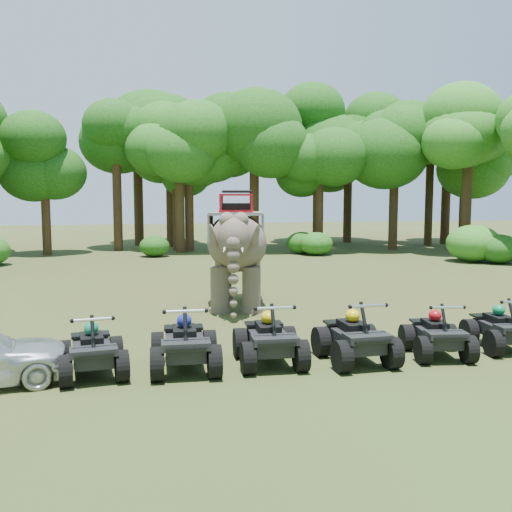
# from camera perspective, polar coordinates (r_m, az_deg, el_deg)

# --- Properties ---
(ground) EXTENTS (110.00, 110.00, 0.00)m
(ground) POSITION_cam_1_polar(r_m,az_deg,el_deg) (14.13, 0.98, -8.21)
(ground) COLOR #47381E
(ground) RESTS_ON ground
(elephant) EXTENTS (2.73, 4.60, 3.61)m
(elephant) POSITION_cam_1_polar(r_m,az_deg,el_deg) (17.74, -1.96, 0.68)
(elephant) COLOR brown
(elephant) RESTS_ON ground
(atv_0) EXTENTS (1.46, 1.86, 1.27)m
(atv_0) POSITION_cam_1_polar(r_m,az_deg,el_deg) (11.61, -16.08, -8.42)
(atv_0) COLOR black
(atv_0) RESTS_ON ground
(atv_1) EXTENTS (1.42, 1.90, 1.37)m
(atv_1) POSITION_cam_1_polar(r_m,az_deg,el_deg) (11.58, -7.14, -8.01)
(atv_1) COLOR black
(atv_1) RESTS_ON ground
(atv_2) EXTENTS (1.39, 1.86, 1.35)m
(atv_2) POSITION_cam_1_polar(r_m,az_deg,el_deg) (11.89, 1.35, -7.64)
(atv_2) COLOR black
(atv_2) RESTS_ON ground
(atv_3) EXTENTS (1.41, 1.89, 1.36)m
(atv_3) POSITION_cam_1_polar(r_m,az_deg,el_deg) (12.20, 9.92, -7.34)
(atv_3) COLOR black
(atv_3) RESTS_ON ground
(atv_4) EXTENTS (1.43, 1.81, 1.23)m
(atv_4) POSITION_cam_1_polar(r_m,az_deg,el_deg) (13.06, 17.65, -6.93)
(atv_4) COLOR black
(atv_4) RESTS_ON ground
(atv_5) EXTENTS (1.33, 1.75, 1.24)m
(atv_5) POSITION_cam_1_polar(r_m,az_deg,el_deg) (14.15, 23.37, -6.12)
(atv_5) COLOR black
(atv_5) RESTS_ON ground
(tree_0) EXTENTS (5.73, 5.73, 8.18)m
(tree_0) POSITION_cam_1_polar(r_m,az_deg,el_deg) (35.33, -6.72, 7.11)
(tree_0) COLOR #195114
(tree_0) RESTS_ON ground
(tree_1) EXTENTS (6.61, 6.61, 9.44)m
(tree_1) POSITION_cam_1_polar(r_m,az_deg,el_deg) (35.67, -0.18, 8.16)
(tree_1) COLOR #195114
(tree_1) RESTS_ON ground
(tree_2) EXTENTS (4.81, 4.81, 6.88)m
(tree_2) POSITION_cam_1_polar(r_m,az_deg,el_deg) (35.27, 6.35, 6.06)
(tree_2) COLOR #195114
(tree_2) RESTS_ON ground
(tree_3) EXTENTS (6.19, 6.19, 8.84)m
(tree_3) POSITION_cam_1_polar(r_m,az_deg,el_deg) (37.19, 13.65, 7.44)
(tree_3) COLOR #195114
(tree_3) RESTS_ON ground
(tree_4) EXTENTS (6.65, 6.65, 9.50)m
(tree_4) POSITION_cam_1_polar(r_m,az_deg,el_deg) (35.69, 20.40, 7.81)
(tree_4) COLOR #195114
(tree_4) RESTS_ON ground
(tree_29) EXTENTS (4.87, 4.87, 6.95)m
(tree_29) POSITION_cam_1_polar(r_m,az_deg,el_deg) (35.10, -20.33, 5.77)
(tree_29) COLOR #195114
(tree_29) RESTS_ON ground
(tree_30) EXTENTS (5.88, 5.88, 8.40)m
(tree_30) POSITION_cam_1_polar(r_m,az_deg,el_deg) (36.46, -13.74, 7.12)
(tree_30) COLOR #195114
(tree_30) RESTS_ON ground
(tree_34) EXTENTS (5.37, 5.37, 7.67)m
(tree_34) POSITION_cam_1_polar(r_m,az_deg,el_deg) (41.11, 16.95, 6.40)
(tree_34) COLOR #195114
(tree_34) RESTS_ON ground
(tree_35) EXTENTS (5.47, 5.47, 7.81)m
(tree_35) POSITION_cam_1_polar(r_m,az_deg,el_deg) (43.99, 6.16, 6.69)
(tree_35) COLOR #195114
(tree_35) RESTS_ON ground
(tree_36) EXTENTS (7.03, 7.03, 10.05)m
(tree_36) POSITION_cam_1_polar(r_m,az_deg,el_deg) (42.11, 9.20, 8.20)
(tree_36) COLOR #195114
(tree_36) RESTS_ON ground
(tree_37) EXTENTS (5.89, 5.89, 8.42)m
(tree_37) POSITION_cam_1_polar(r_m,az_deg,el_deg) (34.66, -7.66, 7.31)
(tree_37) COLOR #195114
(tree_37) RESTS_ON ground
(tree_38) EXTENTS (6.79, 6.79, 9.70)m
(tree_38) POSITION_cam_1_polar(r_m,az_deg,el_deg) (40.36, 6.16, 8.08)
(tree_38) COLOR #195114
(tree_38) RESTS_ON ground
(tree_39) EXTENTS (5.40, 5.40, 7.72)m
(tree_39) POSITION_cam_1_polar(r_m,az_deg,el_deg) (40.10, 20.09, 6.33)
(tree_39) COLOR #195114
(tree_39) RESTS_ON ground
(tree_40) EXTENTS (4.93, 4.93, 7.05)m
(tree_40) POSITION_cam_1_polar(r_m,az_deg,el_deg) (36.36, -7.97, 6.17)
(tree_40) COLOR #195114
(tree_40) RESTS_ON ground
(tree_41) EXTENTS (7.68, 7.68, 10.97)m
(tree_41) POSITION_cam_1_polar(r_m,az_deg,el_deg) (39.97, -11.75, 8.92)
(tree_41) COLOR #195114
(tree_41) RESTS_ON ground
(tree_42) EXTENTS (7.50, 7.50, 10.72)m
(tree_42) POSITION_cam_1_polar(r_m,az_deg,el_deg) (42.36, 18.56, 8.40)
(tree_42) COLOR #195114
(tree_42) RESTS_ON ground
(tree_43) EXTENTS (6.19, 6.19, 8.84)m
(tree_43) POSITION_cam_1_polar(r_m,az_deg,el_deg) (38.55, -8.59, 7.50)
(tree_43) COLOR #195114
(tree_43) RESTS_ON ground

